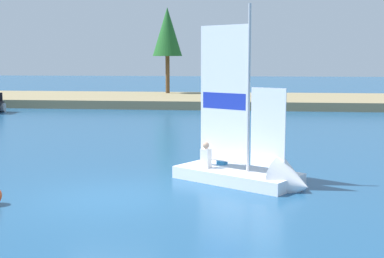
% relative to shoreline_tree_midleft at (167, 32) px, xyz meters
% --- Properties ---
extents(ground_plane, '(200.00, 200.00, 0.00)m').
position_rel_shoreline_tree_midleft_xyz_m(ground_plane, '(3.85, -33.21, -5.87)').
color(ground_plane, navy).
extents(shore_bank, '(80.00, 10.91, 0.61)m').
position_rel_shoreline_tree_midleft_xyz_m(shore_bank, '(3.85, -3.78, -5.57)').
color(shore_bank, '#897A56').
rests_on(shore_bank, ground).
extents(shoreline_tree_midleft, '(2.55, 2.55, 7.40)m').
position_rel_shoreline_tree_midleft_xyz_m(shoreline_tree_midleft, '(0.00, 0.00, 0.00)').
color(shoreline_tree_midleft, brown).
rests_on(shoreline_tree_midleft, shore_bank).
extents(sailboat, '(4.26, 3.46, 5.63)m').
position_rel_shoreline_tree_midleft_xyz_m(sailboat, '(7.75, -31.37, -5.52)').
color(sailboat, white).
rests_on(sailboat, ground).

